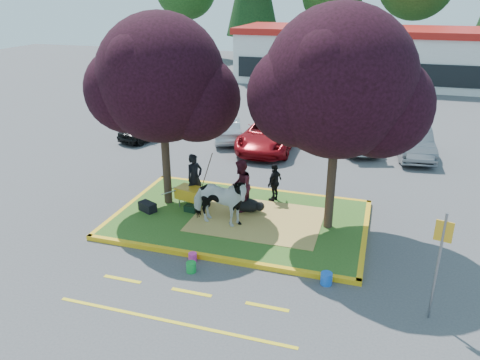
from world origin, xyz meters
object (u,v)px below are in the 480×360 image
(sign_post, at_px, (440,255))
(bucket_blue, at_px, (326,279))
(cow, at_px, (219,201))
(car_silver, at_px, (227,128))
(car_black, at_px, (148,128))
(handler, at_px, (195,178))
(bucket_green, at_px, (191,267))
(bucket_pink, at_px, (193,257))
(calf, at_px, (246,205))
(wheelbarrow, at_px, (191,194))

(sign_post, relative_size, bucket_blue, 8.25)
(cow, xyz_separation_m, car_silver, (-2.91, 9.38, -0.39))
(car_black, bearing_deg, bucket_blue, -24.91)
(cow, relative_size, car_silver, 0.55)
(handler, bearing_deg, bucket_green, -129.28)
(bucket_green, bearing_deg, sign_post, -1.29)
(bucket_pink, bearing_deg, cow, 87.45)
(car_silver, bearing_deg, bucket_blue, 99.75)
(calf, xyz_separation_m, wheelbarrow, (-1.95, -0.18, 0.24))
(cow, xyz_separation_m, wheelbarrow, (-1.43, 1.08, -0.37))
(bucket_blue, bearing_deg, calf, 133.81)
(car_silver, bearing_deg, car_black, -5.69)
(bucket_pink, height_order, car_black, car_black)
(bucket_green, height_order, bucket_pink, bucket_green)
(bucket_pink, relative_size, car_black, 0.07)
(bucket_pink, height_order, car_silver, car_silver)
(calf, height_order, sign_post, sign_post)
(calf, height_order, bucket_green, calf)
(wheelbarrow, relative_size, car_silver, 0.50)
(calf, xyz_separation_m, car_silver, (-3.43, 8.12, 0.22))
(calf, xyz_separation_m, handler, (-1.96, 0.22, 0.66))
(handler, distance_m, wheelbarrow, 0.58)
(calf, xyz_separation_m, car_black, (-7.38, 7.09, 0.21))
(handler, bearing_deg, cow, -105.39)
(wheelbarrow, bearing_deg, bucket_pink, -53.42)
(wheelbarrow, xyz_separation_m, bucket_blue, (5.14, -3.14, -0.45))
(bucket_green, bearing_deg, wheelbarrow, 112.43)
(bucket_green, relative_size, bucket_pink, 1.13)
(bucket_green, xyz_separation_m, car_black, (-6.95, 10.93, 0.44))
(car_black, distance_m, car_silver, 4.09)
(handler, distance_m, bucket_blue, 6.31)
(calf, bearing_deg, car_black, 155.47)
(bucket_green, bearing_deg, handler, 110.60)
(calf, relative_size, bucket_pink, 4.06)
(calf, bearing_deg, bucket_blue, -26.87)
(bucket_blue, bearing_deg, car_black, 135.43)
(calf, relative_size, bucket_blue, 3.15)
(bucket_blue, relative_size, car_silver, 0.09)
(sign_post, bearing_deg, bucket_green, -167.63)
(sign_post, relative_size, car_silver, 0.76)
(handler, distance_m, car_silver, 8.05)
(wheelbarrow, height_order, car_black, car_black)
(car_black, relative_size, car_silver, 0.96)
(handler, xyz_separation_m, car_black, (-5.42, 6.88, -0.45))
(bucket_pink, distance_m, car_silver, 11.80)
(bucket_green, xyz_separation_m, bucket_pink, (-0.17, 0.52, -0.02))
(car_black, bearing_deg, calf, -24.18)
(bucket_pink, height_order, bucket_blue, bucket_blue)
(cow, height_order, handler, handler)
(bucket_green, xyz_separation_m, bucket_blue, (3.63, 0.52, 0.02))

